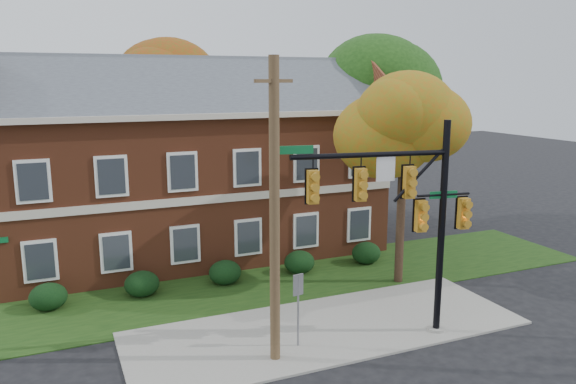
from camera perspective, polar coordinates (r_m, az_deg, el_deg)
name	(u,v)px	position (r m, az deg, el deg)	size (l,w,h in m)	color
ground	(340,341)	(19.62, 5.34, -14.85)	(120.00, 120.00, 0.00)	black
sidewalk	(327,328)	(20.39, 3.97, -13.63)	(14.00, 5.00, 0.08)	gray
grass_strip	(274,282)	(24.60, -1.39, -9.16)	(30.00, 6.00, 0.04)	#193811
apartment_building	(192,154)	(28.37, -9.69, 3.79)	(18.80, 8.80, 9.74)	brown
hedge_far_left	(48,297)	(23.57, -23.18, -9.76)	(1.40, 1.26, 1.05)	black
hedge_left	(142,284)	(23.75, -14.62, -9.02)	(1.40, 1.26, 1.05)	black
hedge_center	(225,272)	(24.44, -6.41, -8.12)	(1.40, 1.26, 1.05)	black
hedge_right	(299,262)	(25.60, 1.16, -7.14)	(1.40, 1.26, 1.05)	black
hedge_far_right	(366,253)	(27.15, 7.95, -6.15)	(1.40, 1.26, 1.05)	black
tree_near_right	(411,128)	(23.75, 12.36, 6.33)	(4.50, 4.25, 8.58)	black
tree_right_rear	(380,89)	(33.38, 9.30, 10.32)	(6.30, 5.95, 10.62)	black
tree_far_rear	(181,76)	(36.07, -10.77, 11.49)	(6.84, 6.46, 11.52)	black
traffic_signal	(406,206)	(18.75, 11.94, -1.44)	(6.55, 1.21, 7.37)	gray
utility_pole	(275,214)	(16.69, -1.38, -2.20)	(1.38, 0.66, 9.33)	brown
sign_post	(298,298)	(18.42, 1.04, -10.73)	(0.37, 0.10, 2.53)	slate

